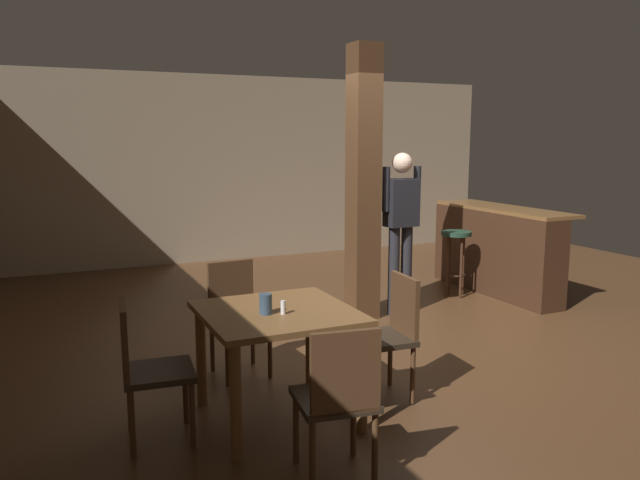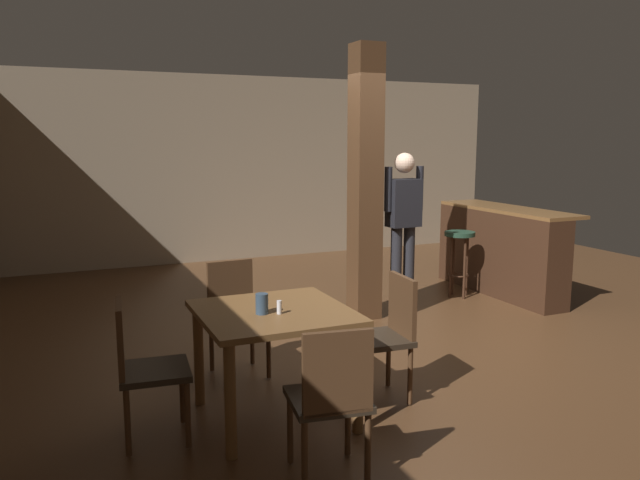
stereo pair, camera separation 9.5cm
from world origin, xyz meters
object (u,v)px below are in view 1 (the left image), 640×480
object	(u,v)px
bar_stool_near	(456,248)
salt_shaker	(283,307)
chair_west	(145,365)
napkin_cup	(266,304)
bar_counter	(496,250)
chair_south	(339,395)
standing_person	(401,221)
chair_east	(390,330)
dining_table	(277,328)
chair_north	(236,312)

from	to	relation	value
bar_stool_near	salt_shaker	bearing A→B (deg)	-143.09
chair_west	napkin_cup	bearing A→B (deg)	-4.40
chair_west	bar_counter	distance (m)	4.96
chair_west	chair_south	distance (m)	1.25
chair_south	standing_person	size ratio (longest dim) A/B	0.52
bar_stool_near	chair_east	bearing A→B (deg)	-135.04
dining_table	chair_south	distance (m)	0.90
dining_table	bar_counter	distance (m)	4.21
dining_table	chair_north	world-z (taller)	chair_north
standing_person	dining_table	bearing A→B (deg)	-138.61
napkin_cup	standing_person	size ratio (longest dim) A/B	0.08
napkin_cup	chair_north	bearing A→B (deg)	84.68
chair_north	napkin_cup	bearing A→B (deg)	-95.32
napkin_cup	bar_stool_near	world-z (taller)	napkin_cup
chair_south	salt_shaker	world-z (taller)	chair_south
chair_south	bar_counter	xyz separation A→B (m)	(3.60, 3.03, 0.03)
standing_person	bar_stool_near	world-z (taller)	standing_person
chair_south	napkin_cup	size ratio (longest dim) A/B	6.67
chair_north	chair_west	distance (m)	1.24
chair_north	chair_south	distance (m)	1.79
standing_person	bar_stool_near	xyz separation A→B (m)	(0.99, 0.37, -0.41)
chair_west	napkin_cup	distance (m)	0.82
chair_north	chair_south	size ratio (longest dim) A/B	1.00
chair_east	salt_shaker	distance (m)	0.90
chair_west	chair_south	bearing A→B (deg)	-45.42
chair_west	napkin_cup	xyz separation A→B (m)	(0.76, -0.06, 0.31)
chair_north	chair_west	world-z (taller)	same
bar_counter	napkin_cup	bearing A→B (deg)	-149.40
chair_north	napkin_cup	distance (m)	1.02
chair_north	chair_west	bearing A→B (deg)	-133.21
dining_table	chair_north	xyz separation A→B (m)	(-0.01, 0.90, -0.12)
bar_counter	bar_stool_near	xyz separation A→B (m)	(-0.54, 0.07, 0.06)
dining_table	bar_stool_near	size ratio (longest dim) A/B	1.24
chair_west	bar_stool_near	bearing A→B (deg)	29.26
chair_east	bar_stool_near	distance (m)	3.15
dining_table	bar_counter	bearing A→B (deg)	30.60
chair_west	bar_counter	world-z (taller)	bar_counter
bar_stool_near	standing_person	bearing A→B (deg)	-159.67
chair_west	salt_shaker	xyz separation A→B (m)	(0.86, -0.11, 0.29)
salt_shaker	bar_counter	xyz separation A→B (m)	(3.62, 2.25, -0.26)
salt_shaker	chair_south	bearing A→B (deg)	-88.88
chair_west	salt_shaker	bearing A→B (deg)	-6.98
chair_west	bar_stool_near	size ratio (longest dim) A/B	1.13
chair_north	bar_counter	size ratio (longest dim) A/B	0.45
salt_shaker	bar_counter	size ratio (longest dim) A/B	0.05
chair_north	bar_stool_near	size ratio (longest dim) A/B	1.13
dining_table	napkin_cup	size ratio (longest dim) A/B	7.32
bar_counter	chair_east	bearing A→B (deg)	-142.05
salt_shaker	standing_person	size ratio (longest dim) A/B	0.05
chair_south	bar_counter	distance (m)	4.71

